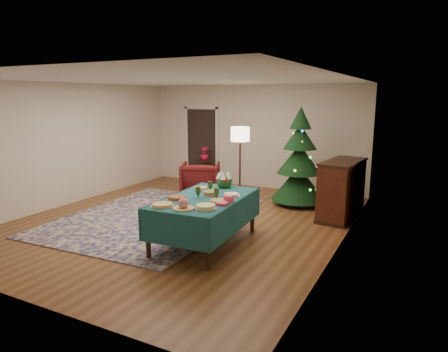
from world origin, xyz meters
The scene contains 24 objects.
room_shell centered at (0.00, 0.00, 1.35)m, with size 7.00×7.00×7.00m.
doorway centered at (-1.60, 3.48, 1.10)m, with size 1.08×0.04×2.16m.
rug centered at (-0.66, -0.07, 0.01)m, with size 3.20×4.20×0.02m, color #171550.
buffet_table centered at (1.00, -0.86, 0.63)m, with size 1.30×2.09×0.79m.
platter_0 centered at (0.72, -1.63, 0.81)m, with size 0.36×0.36×0.05m.
platter_1 centered at (1.07, -1.61, 0.86)m, with size 0.33×0.33×0.17m.
platter_2 centered at (1.35, -1.45, 0.82)m, with size 0.33×0.33×0.07m.
platter_3 centered at (0.67, -1.18, 0.81)m, with size 0.34×0.34×0.05m.
platter_4 centered at (1.35, -1.04, 0.81)m, with size 0.29×0.29×0.04m.
platter_5 centered at (1.03, -0.70, 0.82)m, with size 0.30×0.30×0.08m.
platter_6 centered at (1.35, -0.58, 0.81)m, with size 0.28×0.28×0.04m.
platter_7 centered at (0.65, -0.40, 0.81)m, with size 0.26×0.26×0.04m.
goblet_0 centered at (0.89, -0.49, 0.88)m, with size 0.08×0.08×0.18m.
goblet_1 centered at (1.23, -0.88, 0.88)m, with size 0.08×0.08×0.18m.
goblet_2 centered at (0.92, -0.94, 0.88)m, with size 0.08×0.08×0.18m.
napkin_stack centered at (1.47, -1.15, 0.81)m, with size 0.16×0.16×0.04m, color #CE3963.
gift_box centered at (1.48, -0.95, 0.84)m, with size 0.13×0.13×0.10m, color #FB4573.
centerpiece centered at (0.95, -0.07, 0.92)m, with size 0.28×0.28×0.33m.
armchair centered at (-0.69, 1.86, 0.46)m, with size 0.89×0.84×0.92m, color #4D1012.
floor_lamp centered at (0.40, 1.78, 1.47)m, with size 0.42×0.42×1.73m.
side_table centered at (-1.35, 3.20, 0.32)m, with size 0.37×0.37×0.66m.
potted_plant centered at (-1.35, 3.20, 0.76)m, with size 0.22×0.39×0.22m, color red.
christmas_tree centered at (1.63, 2.26, 0.99)m, with size 1.28×1.28×2.19m.
piano centered at (2.70, 1.62, 0.57)m, with size 0.78×1.41×1.17m.
Camera 1 is at (4.15, -6.30, 2.39)m, focal length 32.00 mm.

